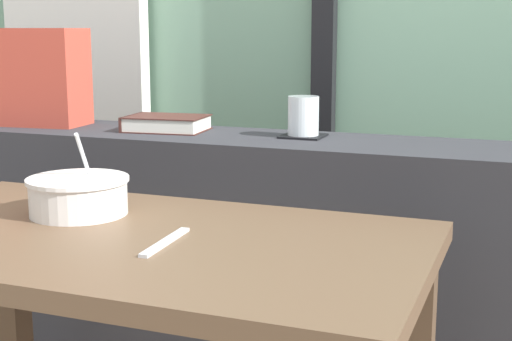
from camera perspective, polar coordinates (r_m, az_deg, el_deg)
name	(u,v)px	position (r m, az deg, el deg)	size (l,w,h in m)	color
dark_console_ledge	(233,291)	(1.91, -1.81, -9.31)	(2.80, 0.30, 0.81)	#2D2D33
breakfast_table	(133,303)	(1.36, -9.51, -10.09)	(1.04, 0.58, 0.71)	brown
coaster_square	(303,136)	(1.79, 3.67, 2.68)	(0.10, 0.10, 0.01)	black
juice_glass	(303,117)	(1.78, 3.69, 4.15)	(0.07, 0.07, 0.09)	white
closed_book	(166,123)	(1.91, -6.99, 3.65)	(0.22, 0.16, 0.04)	#47231E
throw_pillow	(27,77)	(2.11, -17.33, 6.95)	(0.32, 0.14, 0.26)	#B74233
soup_bowl	(79,196)	(1.47, -13.58, -1.94)	(0.20, 0.20, 0.16)	silver
fork_utensil	(165,242)	(1.25, -7.03, -5.51)	(0.02, 0.17, 0.01)	silver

